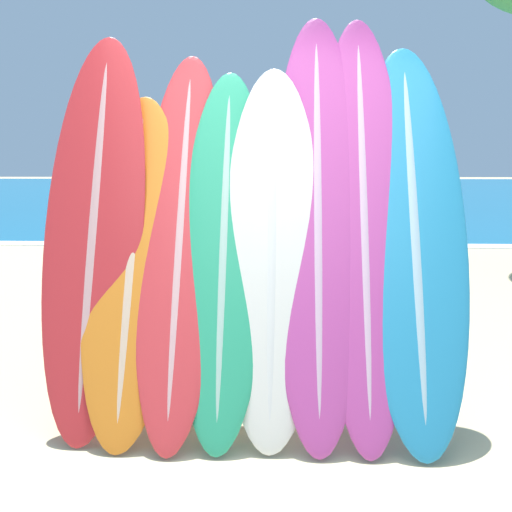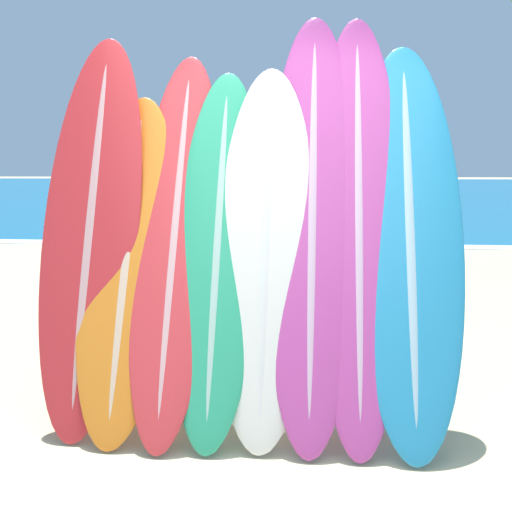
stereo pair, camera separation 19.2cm
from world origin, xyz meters
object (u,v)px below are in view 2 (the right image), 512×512
(surfboard_slot_0, at_px, (91,226))
(surfboard_slot_4, at_px, (266,246))
(surfboard_slot_1, at_px, (127,259))
(surfboard_slot_5, at_px, (312,215))
(person_far_left, at_px, (422,201))
(surfboard_slot_7, at_px, (409,234))
(person_near_water, at_px, (160,209))
(surfboard_slot_3, at_px, (218,247))
(surfboard_slot_2, at_px, (176,235))
(surfboard_rack, at_px, (243,348))
(person_far_right, at_px, (368,211))
(surfboard_slot_6, at_px, (358,217))
(person_mid_beach, at_px, (300,235))

(surfboard_slot_0, distance_m, surfboard_slot_4, 1.04)
(surfboard_slot_1, bearing_deg, surfboard_slot_5, 5.75)
(surfboard_slot_4, relative_size, person_far_left, 1.19)
(surfboard_slot_4, height_order, surfboard_slot_5, surfboard_slot_5)
(surfboard_slot_7, xyz_separation_m, person_near_water, (-2.95, 5.86, -0.29))
(surfboard_slot_3, relative_size, surfboard_slot_4, 0.99)
(person_far_left, bearing_deg, surfboard_slot_5, 159.34)
(surfboard_slot_7, bearing_deg, surfboard_slot_2, -179.92)
(surfboard_rack, distance_m, person_far_right, 4.94)
(surfboard_slot_2, bearing_deg, surfboard_rack, -13.59)
(surfboard_slot_3, height_order, person_near_water, surfboard_slot_3)
(person_far_right, bearing_deg, surfboard_slot_6, -135.39)
(person_near_water, bearing_deg, person_mid_beach, -16.39)
(surfboard_slot_0, relative_size, surfboard_slot_2, 1.04)
(surfboard_slot_0, xyz_separation_m, surfboard_slot_7, (1.84, 0.01, -0.03))
(surfboard_slot_7, height_order, person_far_left, surfboard_slot_7)
(surfboard_slot_0, xyz_separation_m, person_near_water, (-1.12, 5.87, -0.32))
(surfboard_slot_1, xyz_separation_m, person_far_right, (1.80, 4.76, -0.06))
(surfboard_slot_1, relative_size, surfboard_slot_5, 0.79)
(surfboard_slot_5, height_order, surfboard_slot_7, surfboard_slot_5)
(surfboard_slot_0, xyz_separation_m, surfboard_slot_6, (1.56, 0.05, 0.06))
(surfboard_rack, relative_size, surfboard_slot_1, 1.12)
(surfboard_slot_4, relative_size, surfboard_slot_7, 0.94)
(surfboard_slot_7, distance_m, person_near_water, 6.57)
(surfboard_slot_0, height_order, surfboard_slot_5, surfboard_slot_5)
(surfboard_slot_5, xyz_separation_m, surfboard_slot_6, (0.26, 0.00, -0.01))
(surfboard_slot_7, distance_m, person_far_left, 6.10)
(surfboard_slot_2, relative_size, surfboard_slot_6, 0.91)
(surfboard_slot_5, xyz_separation_m, person_mid_beach, (-0.11, 1.86, -0.33))
(surfboard_slot_3, bearing_deg, surfboard_slot_4, -1.52)
(surfboard_slot_3, height_order, surfboard_slot_5, surfboard_slot_5)
(surfboard_slot_1, relative_size, surfboard_slot_4, 0.92)
(surfboard_slot_3, xyz_separation_m, person_far_right, (1.27, 4.73, -0.14))
(person_near_water, xyz_separation_m, person_far_left, (4.07, 0.13, 0.14))
(surfboard_slot_3, distance_m, person_mid_beach, 2.00)
(surfboard_slot_3, xyz_separation_m, surfboard_slot_5, (0.54, 0.08, 0.18))
(surfboard_slot_0, height_order, person_far_right, surfboard_slot_0)
(surfboard_slot_5, bearing_deg, surfboard_slot_2, -176.97)
(surfboard_slot_6, xyz_separation_m, person_far_right, (0.47, 4.65, -0.31))
(surfboard_slot_3, relative_size, surfboard_slot_5, 0.85)
(surfboard_slot_1, height_order, surfboard_slot_6, surfboard_slot_6)
(surfboard_slot_6, bearing_deg, surfboard_slot_4, -170.12)
(surfboard_slot_6, distance_m, person_mid_beach, 1.93)
(surfboard_slot_4, bearing_deg, person_near_water, 110.01)
(person_far_left, bearing_deg, person_mid_beach, 151.48)
(surfboard_slot_4, bearing_deg, surfboard_slot_1, -178.69)
(surfboard_slot_0, bearing_deg, surfboard_slot_2, 0.67)
(surfboard_rack, relative_size, surfboard_slot_0, 0.94)
(surfboard_rack, xyz_separation_m, surfboard_slot_3, (-0.15, 0.06, 0.58))
(surfboard_slot_0, distance_m, person_mid_beach, 2.26)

